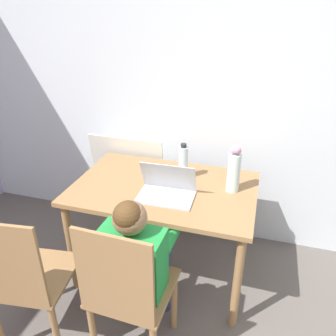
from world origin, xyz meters
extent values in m
cube|color=silver|center=(0.00, 2.23, 1.25)|extent=(6.40, 0.05, 2.50)
cube|color=olive|center=(-0.24, 1.63, 0.70)|extent=(1.18, 0.77, 0.03)
cylinder|color=olive|center=(-0.78, 1.29, 0.34)|extent=(0.05, 0.05, 0.68)
cylinder|color=olive|center=(0.30, 1.29, 0.34)|extent=(0.05, 0.05, 0.68)
cylinder|color=olive|center=(-0.78, 1.96, 0.34)|extent=(0.05, 0.05, 0.68)
cylinder|color=olive|center=(0.30, 1.96, 0.34)|extent=(0.05, 0.05, 0.68)
cube|color=olive|center=(-0.22, 1.01, 0.44)|extent=(0.41, 0.41, 0.02)
cube|color=olive|center=(-0.23, 0.82, 0.69)|extent=(0.38, 0.03, 0.47)
cylinder|color=olive|center=(-0.04, 1.17, 0.21)|extent=(0.04, 0.04, 0.43)
cylinder|color=olive|center=(-0.38, 1.18, 0.21)|extent=(0.04, 0.04, 0.43)
cylinder|color=olive|center=(-0.39, 0.84, 0.21)|extent=(0.04, 0.04, 0.43)
cube|color=olive|center=(-0.77, 0.94, 0.44)|extent=(0.45, 0.45, 0.02)
cube|color=olive|center=(-0.75, 0.75, 0.69)|extent=(0.38, 0.07, 0.47)
cylinder|color=olive|center=(-0.63, 1.13, 0.21)|extent=(0.04, 0.04, 0.43)
cylinder|color=olive|center=(-0.96, 1.08, 0.21)|extent=(0.04, 0.04, 0.43)
cylinder|color=olive|center=(-0.58, 0.79, 0.21)|extent=(0.04, 0.04, 0.43)
cube|color=#1E8438|center=(-0.22, 1.01, 0.62)|extent=(0.33, 0.19, 0.35)
sphere|color=#936B4C|center=(-0.22, 1.01, 0.88)|extent=(0.17, 0.17, 0.17)
sphere|color=#4C3319|center=(-0.22, 0.99, 0.90)|extent=(0.14, 0.14, 0.14)
cylinder|color=navy|center=(-0.14, 1.15, 0.46)|extent=(0.10, 0.28, 0.09)
cylinder|color=navy|center=(-0.29, 1.15, 0.46)|extent=(0.10, 0.28, 0.09)
cylinder|color=navy|center=(-0.14, 1.29, 0.22)|extent=(0.07, 0.07, 0.45)
cylinder|color=navy|center=(-0.28, 1.29, 0.22)|extent=(0.07, 0.07, 0.45)
cylinder|color=#1E8438|center=(-0.07, 1.21, 0.64)|extent=(0.06, 0.24, 0.06)
cylinder|color=#1E8438|center=(-0.35, 1.22, 0.64)|extent=(0.06, 0.24, 0.06)
cube|color=#B2B2B7|center=(-0.19, 1.49, 0.72)|extent=(0.35, 0.23, 0.01)
cube|color=silver|center=(-0.19, 1.49, 0.72)|extent=(0.31, 0.16, 0.00)
cube|color=#B2B2B7|center=(-0.19, 1.56, 0.82)|extent=(0.35, 0.11, 0.21)
cube|color=silver|center=(-0.19, 1.56, 0.82)|extent=(0.31, 0.09, 0.18)
cylinder|color=silver|center=(0.19, 1.70, 0.84)|extent=(0.08, 0.08, 0.25)
cylinder|color=#3D7A38|center=(0.20, 1.70, 0.87)|extent=(0.01, 0.01, 0.22)
sphere|color=#EA9EC6|center=(0.20, 1.70, 0.98)|extent=(0.03, 0.03, 0.03)
cylinder|color=#3D7A38|center=(0.18, 1.72, 0.88)|extent=(0.01, 0.01, 0.23)
sphere|color=#EA9EC6|center=(0.18, 1.72, 0.99)|extent=(0.04, 0.04, 0.04)
cylinder|color=#3D7A38|center=(0.17, 1.69, 0.87)|extent=(0.01, 0.01, 0.22)
sphere|color=#EA9EC6|center=(0.17, 1.69, 0.99)|extent=(0.04, 0.04, 0.04)
cylinder|color=#3D7A38|center=(0.19, 1.68, 0.88)|extent=(0.01, 0.01, 0.24)
sphere|color=#EA9EC6|center=(0.19, 1.68, 1.00)|extent=(0.05, 0.05, 0.05)
cylinder|color=silver|center=(-0.16, 1.77, 0.82)|extent=(0.06, 0.06, 0.23)
cylinder|color=#262628|center=(-0.16, 1.77, 0.95)|extent=(0.04, 0.04, 0.03)
cube|color=silver|center=(-0.71, 2.11, 0.42)|extent=(0.62, 0.13, 0.84)
camera|label=1|loc=(0.31, -0.14, 1.77)|focal=35.00mm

